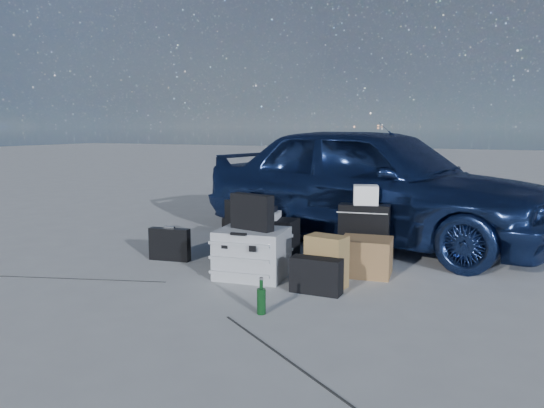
% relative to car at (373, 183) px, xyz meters
% --- Properties ---
extents(ground, '(60.00, 60.00, 0.00)m').
position_rel_car_xyz_m(ground, '(-0.54, -2.12, -0.69)').
color(ground, '#B1B1AC').
rests_on(ground, ground).
extents(car, '(4.31, 2.50, 1.38)m').
position_rel_car_xyz_m(car, '(0.00, 0.00, 0.00)').
color(car, navy).
rests_on(car, ground).
extents(pelican_case, '(0.65, 0.56, 0.43)m').
position_rel_car_xyz_m(pelican_case, '(-0.60, -1.87, -0.47)').
color(pelican_case, '#A3A5A8').
rests_on(pelican_case, ground).
extents(laptop_bag, '(0.43, 0.20, 0.31)m').
position_rel_car_xyz_m(laptop_bag, '(-0.60, -1.88, -0.10)').
color(laptop_bag, black).
rests_on(laptop_bag, pelican_case).
extents(briefcase, '(0.43, 0.16, 0.33)m').
position_rel_car_xyz_m(briefcase, '(-1.63, -1.70, -0.53)').
color(briefcase, black).
rests_on(briefcase, ground).
extents(suitcase_left, '(0.49, 0.34, 0.60)m').
position_rel_car_xyz_m(suitcase_left, '(-0.93, -1.39, -0.39)').
color(suitcase_left, black).
rests_on(suitcase_left, ground).
extents(suitcase_right, '(0.51, 0.25, 0.58)m').
position_rel_car_xyz_m(suitcase_right, '(0.17, -0.99, -0.40)').
color(suitcase_right, black).
rests_on(suitcase_right, ground).
extents(white_carton, '(0.28, 0.25, 0.19)m').
position_rel_car_xyz_m(white_carton, '(0.17, -0.97, -0.01)').
color(white_carton, white).
rests_on(white_carton, suitcase_right).
extents(duffel_bag, '(0.78, 0.37, 0.38)m').
position_rel_car_xyz_m(duffel_bag, '(-0.92, -1.05, -0.50)').
color(duffel_bag, black).
rests_on(duffel_bag, ground).
extents(flat_box_white, '(0.44, 0.37, 0.07)m').
position_rel_car_xyz_m(flat_box_white, '(-0.92, -1.05, -0.28)').
color(flat_box_white, white).
rests_on(flat_box_white, duffel_bag).
extents(flat_box_black, '(0.28, 0.21, 0.06)m').
position_rel_car_xyz_m(flat_box_black, '(-0.91, -1.05, -0.21)').
color(flat_box_black, black).
rests_on(flat_box_black, flat_box_white).
extents(kraft_bag, '(0.36, 0.25, 0.44)m').
position_rel_car_xyz_m(kraft_bag, '(0.09, -1.88, -0.47)').
color(kraft_bag, '#A48947').
rests_on(kraft_bag, ground).
extents(cardboard_box, '(0.49, 0.44, 0.34)m').
position_rel_car_xyz_m(cardboard_box, '(0.30, -1.38, -0.52)').
color(cardboard_box, brown).
rests_on(cardboard_box, ground).
extents(messenger_bag, '(0.42, 0.16, 0.29)m').
position_rel_car_xyz_m(messenger_bag, '(0.08, -2.07, -0.55)').
color(messenger_bag, black).
rests_on(messenger_bag, ground).
extents(green_bottle, '(0.07, 0.07, 0.26)m').
position_rel_car_xyz_m(green_bottle, '(-0.11, -2.70, -0.56)').
color(green_bottle, black).
rests_on(green_bottle, ground).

